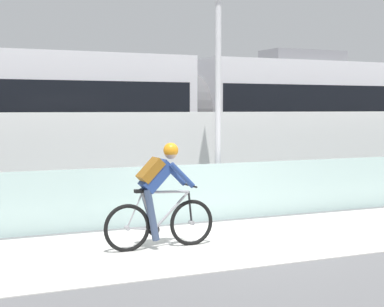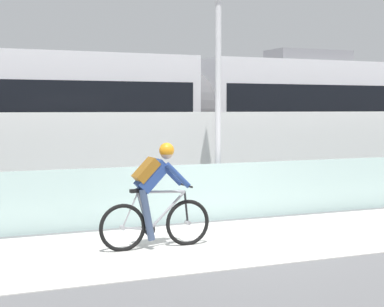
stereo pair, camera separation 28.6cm
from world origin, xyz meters
TOP-DOWN VIEW (x-y plane):
  - ground_plane at (0.00, 0.00)m, footprint 200.00×200.00m
  - bike_path_deck at (0.00, 0.00)m, footprint 32.00×3.20m
  - glass_parapet at (0.00, 1.85)m, footprint 32.00×0.05m
  - concrete_barrier_wall at (0.00, 3.65)m, footprint 32.00×0.36m
  - tram_rail_near at (0.00, 6.13)m, footprint 32.00×0.08m
  - tram_rail_far at (0.00, 7.57)m, footprint 32.00×0.08m
  - tram at (2.22, 6.85)m, footprint 22.56×2.54m
  - cyclist_on_bike at (-1.30, -0.00)m, footprint 1.77×0.58m
  - lamp_post_antenna at (0.79, 2.15)m, footprint 0.28×0.28m

SIDE VIEW (x-z plane):
  - ground_plane at x=0.00m, z-range 0.00..0.00m
  - tram_rail_near at x=0.00m, z-range 0.00..0.01m
  - tram_rail_far at x=0.00m, z-range 0.00..0.01m
  - bike_path_deck at x=0.00m, z-range 0.00..0.01m
  - glass_parapet at x=0.00m, z-range 0.00..1.08m
  - cyclist_on_bike at x=-1.30m, z-range -0.01..1.60m
  - concrete_barrier_wall at x=0.00m, z-range 0.00..2.05m
  - tram at x=2.22m, z-range -0.01..3.80m
  - lamp_post_antenna at x=0.79m, z-range 0.69..5.89m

